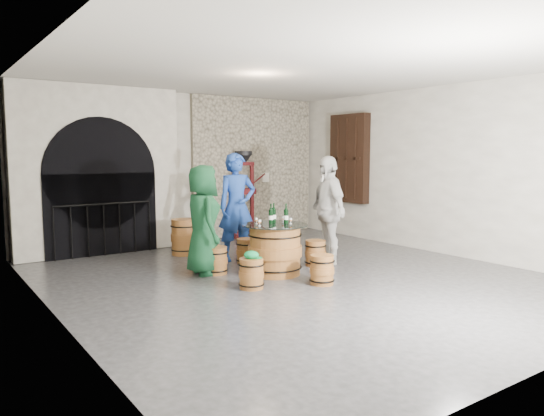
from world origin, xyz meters
TOP-DOWN VIEW (x-y plane):
  - ground at (0.00, 0.00)m, footprint 8.00×8.00m
  - wall_back at (0.00, 4.00)m, footprint 8.00×0.00m
  - wall_left at (-3.50, 0.00)m, footprint 0.00×8.00m
  - wall_right at (3.50, 0.00)m, footprint 0.00×8.00m
  - ceiling at (0.00, 0.00)m, footprint 8.00×8.00m
  - stone_facing_panel at (1.80, 3.94)m, footprint 3.20×0.12m
  - arched_opening at (-1.90, 3.74)m, footprint 3.10×0.60m
  - shuttered_window at (3.38, 2.40)m, footprint 0.23×1.10m
  - barrel_table at (-0.13, 0.37)m, footprint 1.05×1.05m
  - barrel_stool_left at (-0.89, 0.92)m, footprint 0.38×0.38m
  - barrel_stool_far at (-0.07, 1.31)m, footprint 0.38×0.38m
  - barrel_stool_right at (0.81, 0.48)m, footprint 0.38×0.38m
  - barrel_stool_near_right at (0.08, -0.55)m, footprint 0.38×0.38m
  - barrel_stool_near_left at (-0.91, -0.15)m, footprint 0.38×0.38m
  - green_cap at (-0.91, -0.16)m, footprint 0.26×0.21m
  - person_green at (-1.05, 1.04)m, footprint 0.72×0.95m
  - person_blue at (-0.05, 1.66)m, footprint 0.77×0.57m
  - person_white at (1.11, 0.51)m, footprint 0.74×1.19m
  - wine_bottle_left at (-0.15, 0.45)m, footprint 0.08×0.08m
  - wine_bottle_center at (0.05, 0.31)m, footprint 0.08×0.08m
  - wine_bottle_right at (-0.05, 0.51)m, footprint 0.08×0.08m
  - tasting_glass_a at (-0.45, 0.33)m, footprint 0.05×0.05m
  - tasting_glass_b at (0.11, 0.46)m, footprint 0.05×0.05m
  - tasting_glass_c at (-0.34, 0.58)m, footprint 0.05×0.05m
  - tasting_glass_d at (-0.02, 0.61)m, footprint 0.05×0.05m
  - tasting_glass_e at (0.10, 0.25)m, footprint 0.05×0.05m
  - tasting_glass_f at (-0.42, 0.35)m, footprint 0.05×0.05m
  - side_barrel at (-0.63, 2.66)m, footprint 0.51×0.51m
  - corking_press at (1.36, 3.70)m, footprint 0.82×0.49m
  - control_box at (2.05, 3.86)m, footprint 0.18×0.10m

SIDE VIEW (x-z plane):
  - ground at x=0.00m, z-range 0.00..0.00m
  - barrel_stool_left at x=-0.89m, z-range 0.00..0.44m
  - barrel_stool_far at x=-0.07m, z-range 0.00..0.44m
  - barrel_stool_right at x=0.81m, z-range 0.00..0.44m
  - barrel_stool_near_right at x=0.08m, z-range 0.00..0.44m
  - barrel_stool_near_left at x=-0.91m, z-range 0.00..0.44m
  - side_barrel at x=-0.63m, z-range 0.00..0.68m
  - barrel_table at x=-0.13m, z-range 0.00..0.80m
  - green_cap at x=-0.91m, z-range 0.43..0.55m
  - tasting_glass_a at x=-0.45m, z-range 0.81..0.90m
  - tasting_glass_b at x=0.11m, z-range 0.81..0.90m
  - tasting_glass_c at x=-0.34m, z-range 0.81..0.90m
  - tasting_glass_d at x=-0.02m, z-range 0.81..0.90m
  - tasting_glass_e at x=0.10m, z-range 0.81..0.90m
  - tasting_glass_f at x=-0.42m, z-range 0.81..0.90m
  - person_green at x=-1.05m, z-range 0.00..1.75m
  - wine_bottle_left at x=-0.15m, z-range 0.78..1.10m
  - wine_bottle_center at x=0.05m, z-range 0.78..1.10m
  - wine_bottle_right at x=-0.05m, z-range 0.78..1.10m
  - person_white at x=1.11m, z-range 0.00..1.88m
  - person_blue at x=-0.05m, z-range 0.00..1.93m
  - corking_press at x=1.36m, z-range 0.16..2.13m
  - control_box at x=2.05m, z-range 1.24..1.46m
  - arched_opening at x=-1.90m, z-range -0.01..3.18m
  - wall_back at x=0.00m, z-range -2.40..5.60m
  - wall_left at x=-3.50m, z-range -2.40..5.60m
  - wall_right at x=3.50m, z-range -2.40..5.60m
  - stone_facing_panel at x=1.80m, z-range 0.01..3.19m
  - shuttered_window at x=3.38m, z-range 0.80..2.80m
  - ceiling at x=0.00m, z-range 3.20..3.20m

